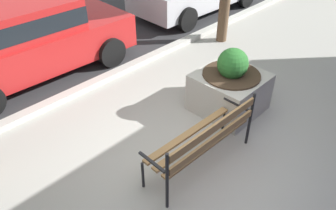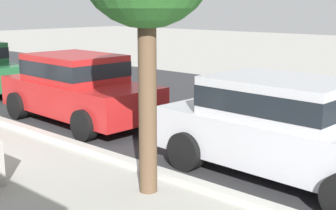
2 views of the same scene
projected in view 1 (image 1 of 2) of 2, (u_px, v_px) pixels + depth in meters
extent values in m
plane|color=#9E9B93|center=(196.00, 167.00, 4.90)|extent=(80.00, 80.00, 0.00)
cube|color=#B2AFA8|center=(83.00, 89.00, 6.50)|extent=(60.00, 0.20, 0.12)
cube|color=olive|center=(208.00, 145.00, 4.61)|extent=(1.70, 0.16, 0.04)
cube|color=olive|center=(198.00, 139.00, 4.72)|extent=(1.70, 0.16, 0.04)
cube|color=olive|center=(189.00, 133.00, 4.82)|extent=(1.70, 0.16, 0.04)
cube|color=olive|center=(214.00, 139.00, 4.46)|extent=(1.70, 0.08, 0.11)
cube|color=olive|center=(215.00, 127.00, 4.33)|extent=(1.70, 0.08, 0.11)
cylinder|color=black|center=(143.00, 175.00, 4.47)|extent=(0.04, 0.04, 0.45)
cylinder|color=black|center=(167.00, 182.00, 4.05)|extent=(0.04, 0.04, 0.95)
cube|color=black|center=(152.00, 162.00, 4.12)|extent=(0.05, 0.48, 0.03)
cylinder|color=black|center=(224.00, 119.00, 5.46)|extent=(0.04, 0.04, 0.45)
cylinder|color=black|center=(250.00, 120.00, 5.04)|extent=(0.04, 0.04, 0.95)
cube|color=black|center=(237.00, 104.00, 5.12)|extent=(0.05, 0.48, 0.03)
cube|color=#A8A399|center=(229.00, 92.00, 5.88)|extent=(1.10, 1.10, 0.70)
cylinder|color=#38281C|center=(231.00, 74.00, 5.67)|extent=(0.99, 0.99, 0.03)
sphere|color=#235B23|center=(233.00, 64.00, 5.55)|extent=(0.53, 0.53, 0.53)
cube|color=#B21E1E|center=(32.00, 46.00, 6.77)|extent=(4.15, 1.82, 0.70)
cube|color=#B21E1E|center=(16.00, 18.00, 6.31)|extent=(2.18, 1.63, 0.60)
cube|color=black|center=(16.00, 18.00, 6.31)|extent=(2.19, 1.65, 0.33)
cylinder|color=black|center=(70.00, 30.00, 8.19)|extent=(0.65, 0.24, 0.64)
cylinder|color=black|center=(111.00, 52.00, 7.20)|extent=(0.65, 0.24, 0.64)
cylinder|color=black|center=(145.00, 4.00, 9.73)|extent=(0.65, 0.24, 0.64)
cylinder|color=black|center=(187.00, 19.00, 8.74)|extent=(0.65, 0.24, 0.64)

